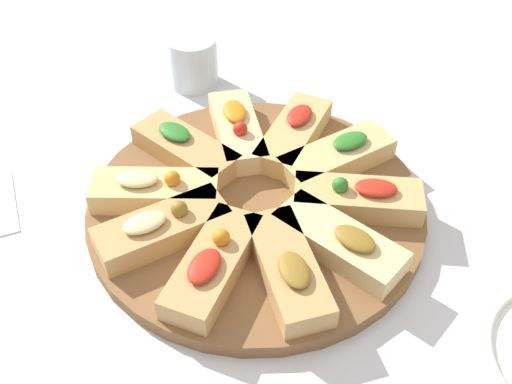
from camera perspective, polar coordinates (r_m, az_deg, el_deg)
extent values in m
plane|color=silver|center=(0.74, 0.00, -1.87)|extent=(3.00, 3.00, 0.00)
cylinder|color=brown|center=(0.73, 0.00, -1.35)|extent=(0.41, 0.41, 0.02)
cube|color=#DBB775|center=(0.77, 7.70, 3.28)|extent=(0.16, 0.08, 0.03)
ellipsoid|color=#2D7A28|center=(0.77, 8.95, 4.86)|extent=(0.05, 0.04, 0.01)
cube|color=tan|center=(0.80, 3.60, 5.46)|extent=(0.16, 0.11, 0.03)
ellipsoid|color=red|center=(0.80, 4.16, 7.31)|extent=(0.06, 0.05, 0.01)
cube|color=#E5C689|center=(0.81, -1.79, 5.83)|extent=(0.12, 0.16, 0.03)
ellipsoid|color=orange|center=(0.81, -2.07, 7.73)|extent=(0.05, 0.06, 0.01)
sphere|color=red|center=(0.78, -1.51, 6.01)|extent=(0.02, 0.02, 0.02)
cube|color=tan|center=(0.78, -6.71, 4.05)|extent=(0.07, 0.16, 0.03)
ellipsoid|color=#2D7A28|center=(0.78, -7.79, 5.73)|extent=(0.04, 0.05, 0.01)
cube|color=#DBB775|center=(0.73, -9.58, 0.10)|extent=(0.15, 0.14, 0.03)
ellipsoid|color=beige|center=(0.72, -11.24, 1.25)|extent=(0.06, 0.06, 0.01)
sphere|color=orange|center=(0.71, -7.97, 1.27)|extent=(0.02, 0.02, 0.02)
cube|color=tan|center=(0.68, -8.90, -3.46)|extent=(0.16, 0.08, 0.03)
ellipsoid|color=beige|center=(0.67, -10.57, -2.89)|extent=(0.05, 0.04, 0.01)
sphere|color=olive|center=(0.67, -7.32, -1.61)|extent=(0.02, 0.02, 0.02)
cube|color=tan|center=(0.64, -4.11, -6.95)|extent=(0.16, 0.12, 0.03)
ellipsoid|color=red|center=(0.62, -4.95, -7.04)|extent=(0.06, 0.05, 0.01)
sphere|color=orange|center=(0.64, -3.34, -4.35)|extent=(0.02, 0.02, 0.02)
cube|color=tan|center=(0.64, 3.04, -7.24)|extent=(0.11, 0.16, 0.03)
ellipsoid|color=olive|center=(0.61, 3.66, -7.40)|extent=(0.05, 0.06, 0.01)
cube|color=#E5C689|center=(0.67, 7.88, -4.74)|extent=(0.07, 0.16, 0.03)
ellipsoid|color=olive|center=(0.65, 9.40, -4.39)|extent=(0.04, 0.05, 0.01)
cube|color=tan|center=(0.72, 9.66, -0.64)|extent=(0.14, 0.15, 0.03)
ellipsoid|color=red|center=(0.71, 11.36, 0.39)|extent=(0.06, 0.06, 0.01)
sphere|color=#2D7A28|center=(0.70, 8.03, 0.66)|extent=(0.02, 0.02, 0.02)
cylinder|color=silver|center=(0.95, -6.01, 12.27)|extent=(0.08, 0.08, 0.08)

